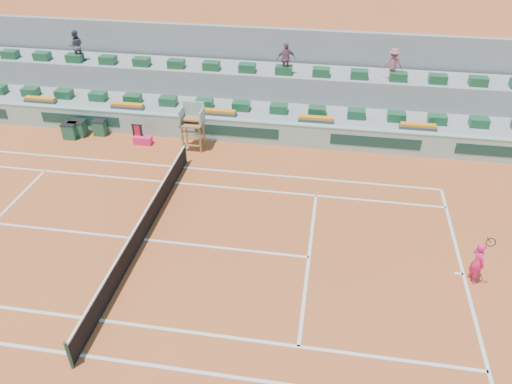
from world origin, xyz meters
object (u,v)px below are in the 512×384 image
player_bag (143,140)px  umpire_chair (193,120)px  drink_cooler_a (100,127)px  tennis_player (478,262)px

player_bag → umpire_chair: size_ratio=0.39×
umpire_chair → drink_cooler_a: umpire_chair is taller
tennis_player → player_bag: bearing=152.6°
drink_cooler_a → tennis_player: 19.33m
drink_cooler_a → tennis_player: size_ratio=0.37×
player_bag → drink_cooler_a: 2.67m
player_bag → tennis_player: 16.74m
drink_cooler_a → tennis_player: (17.44, -8.34, 0.41)m
player_bag → tennis_player: bearing=-27.4°
umpire_chair → drink_cooler_a: (-5.31, 0.58, -1.12)m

